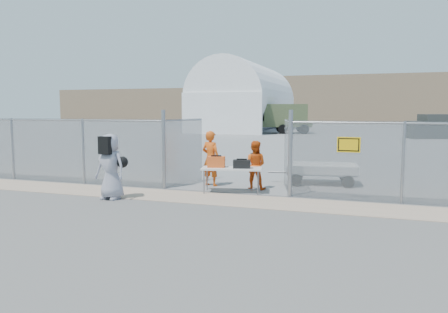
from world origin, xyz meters
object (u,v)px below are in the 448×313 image
(visitor, at_px, (111,167))
(utility_trailer, at_px, (322,173))
(security_worker_right, at_px, (254,165))
(security_worker_left, at_px, (211,158))
(folding_table, at_px, (232,180))

(visitor, distance_m, utility_trailer, 6.94)
(visitor, relative_size, utility_trailer, 0.61)
(security_worker_right, relative_size, utility_trailer, 0.51)
(security_worker_left, relative_size, visitor, 0.99)
(security_worker_left, xyz_separation_m, security_worker_right, (1.52, -0.17, -0.14))
(security_worker_right, height_order, utility_trailer, security_worker_right)
(folding_table, bearing_deg, utility_trailer, 33.28)
(folding_table, height_order, visitor, visitor)
(security_worker_right, distance_m, visitor, 4.38)
(security_worker_left, height_order, visitor, visitor)
(utility_trailer, bearing_deg, security_worker_left, -162.98)
(security_worker_right, relative_size, visitor, 0.84)
(folding_table, distance_m, utility_trailer, 3.43)
(visitor, xyz_separation_m, utility_trailer, (5.35, 4.39, -0.56))
(folding_table, xyz_separation_m, utility_trailer, (2.41, 2.44, -0.02))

